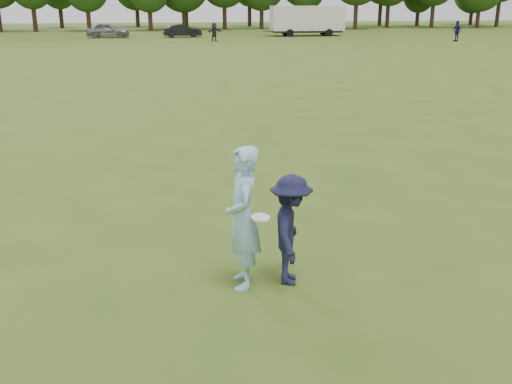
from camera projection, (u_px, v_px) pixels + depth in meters
ground at (233, 276)px, 9.12m from camera, size 200.00×200.00×0.00m
thrower at (243, 218)px, 8.51m from camera, size 0.52×0.78×2.09m
defender at (291, 230)px, 8.68m from camera, size 0.84×1.18×1.65m
player_far_b at (457, 31)px, 58.08m from camera, size 0.74×1.22×1.93m
player_far_d at (214, 32)px, 57.88m from camera, size 1.69×1.23×1.76m
car_e at (108, 30)px, 63.39m from camera, size 4.55×1.99×1.52m
car_f at (182, 31)px, 64.23m from camera, size 4.21×1.82×1.35m
field_cone at (400, 45)px, 51.47m from camera, size 0.28×0.28×0.30m
disc_in_play at (261, 217)px, 8.32m from camera, size 0.31×0.31×0.07m
cargo_trailer at (307, 19)px, 66.12m from camera, size 9.00×2.75×3.20m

